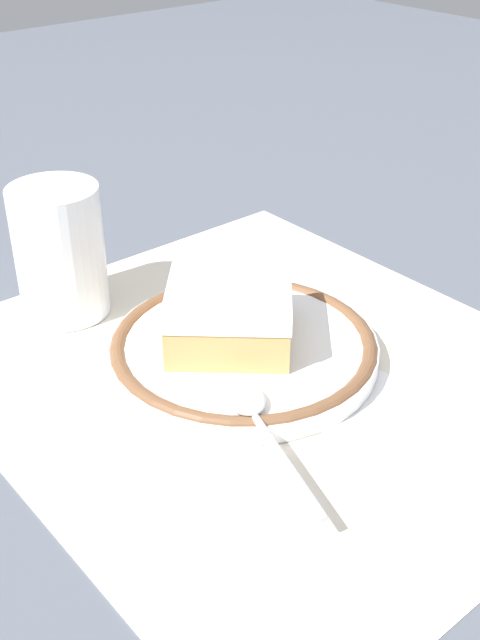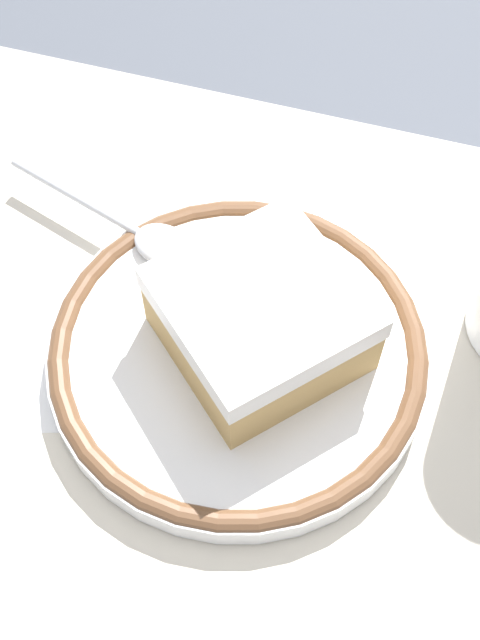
% 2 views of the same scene
% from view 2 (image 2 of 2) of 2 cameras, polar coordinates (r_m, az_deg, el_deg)
% --- Properties ---
extents(ground_plane, '(2.40, 2.40, 0.00)m').
position_cam_2_polar(ground_plane, '(0.43, -3.22, -2.13)').
color(ground_plane, '#4C515B').
extents(placemat, '(0.43, 0.38, 0.00)m').
position_cam_2_polar(placemat, '(0.43, -3.22, -2.08)').
color(placemat, beige).
rests_on(placemat, ground_plane).
extents(plate, '(0.19, 0.19, 0.02)m').
position_cam_2_polar(plate, '(0.42, -0.00, -1.86)').
color(plate, white).
rests_on(plate, placemat).
extents(cake_slice, '(0.12, 0.12, 0.04)m').
position_cam_2_polar(cake_slice, '(0.39, 1.45, 0.05)').
color(cake_slice, tan).
rests_on(cake_slice, plate).
extents(spoon, '(0.13, 0.05, 0.01)m').
position_cam_2_polar(spoon, '(0.45, -6.75, 6.02)').
color(spoon, silver).
rests_on(spoon, plate).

